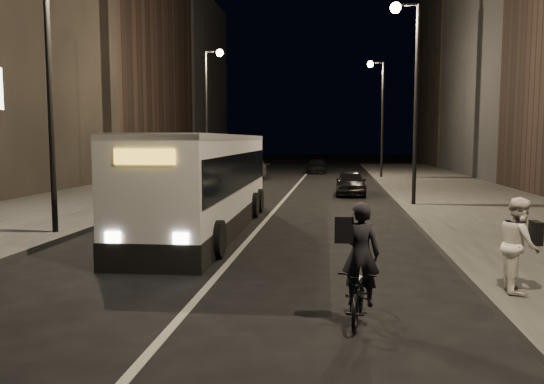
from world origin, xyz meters
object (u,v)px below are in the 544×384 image
(city_bus, at_px, (205,179))
(pedestrian_woman, at_px, (519,245))
(car_far, at_px, (317,166))
(car_mid, at_px, (251,169))
(streetlight_right_mid, at_px, (410,76))
(streetlight_left_near, at_px, (57,47))
(streetlight_right_far, at_px, (379,103))
(streetlight_left_far, at_px, (210,98))
(car_near, at_px, (351,183))
(cyclist_on_bicycle, at_px, (360,282))

(city_bus, xyz_separation_m, pedestrian_woman, (7.20, -6.42, -0.62))
(pedestrian_woman, distance_m, car_far, 35.50)
(pedestrian_woman, xyz_separation_m, car_mid, (-9.14, 27.26, -0.23))
(city_bus, xyz_separation_m, car_far, (2.40, 28.76, -1.03))
(streetlight_right_mid, bearing_deg, streetlight_left_near, -143.12)
(streetlight_right_far, bearing_deg, car_mid, -170.84)
(streetlight_left_far, distance_m, car_near, 11.02)
(pedestrian_woman, relative_size, car_near, 0.45)
(streetlight_left_far, relative_size, pedestrian_woman, 4.89)
(car_near, xyz_separation_m, car_mid, (-6.70, 9.77, 0.13))
(pedestrian_woman, bearing_deg, car_far, 13.73)
(streetlight_right_far, relative_size, city_bus, 0.74)
(streetlight_left_far, bearing_deg, cyclist_on_bicycle, -71.39)
(streetlight_right_mid, xyz_separation_m, car_mid, (-8.87, 14.57, -4.61))
(streetlight_left_near, bearing_deg, pedestrian_woman, -23.22)
(streetlight_left_near, distance_m, pedestrian_woman, 12.67)
(cyclist_on_bicycle, distance_m, car_far, 36.70)
(car_mid, bearing_deg, streetlight_right_far, -171.47)
(streetlight_right_mid, xyz_separation_m, streetlight_left_near, (-10.66, -8.00, 0.00))
(car_near, bearing_deg, streetlight_right_far, 79.65)
(streetlight_right_far, xyz_separation_m, car_mid, (-8.87, -1.43, -4.61))
(car_mid, bearing_deg, city_bus, 94.69)
(pedestrian_woman, bearing_deg, streetlight_right_far, 6.50)
(cyclist_on_bicycle, bearing_deg, car_far, 100.02)
(streetlight_right_far, height_order, city_bus, streetlight_right_far)
(car_near, distance_m, car_mid, 11.84)
(streetlight_left_far, relative_size, car_near, 2.20)
(streetlight_right_mid, distance_m, car_mid, 17.67)
(streetlight_right_mid, height_order, car_far, streetlight_right_mid)
(cyclist_on_bicycle, xyz_separation_m, car_near, (0.36, 18.96, 0.00))
(streetlight_right_far, height_order, car_mid, streetlight_right_far)
(streetlight_right_mid, relative_size, streetlight_left_near, 1.00)
(city_bus, bearing_deg, car_near, 65.50)
(cyclist_on_bicycle, distance_m, car_mid, 29.42)
(streetlight_right_mid, relative_size, car_mid, 1.77)
(streetlight_right_mid, height_order, cyclist_on_bicycle, streetlight_right_mid)
(streetlight_left_far, bearing_deg, streetlight_right_far, 29.36)
(city_bus, bearing_deg, car_mid, 94.07)
(streetlight_right_far, relative_size, car_mid, 1.77)
(car_far, bearing_deg, pedestrian_woman, -80.20)
(streetlight_right_far, relative_size, car_far, 2.04)
(city_bus, relative_size, car_mid, 2.40)
(car_far, bearing_deg, car_near, -80.38)
(car_mid, bearing_deg, car_far, -119.37)
(cyclist_on_bicycle, relative_size, car_mid, 0.41)
(streetlight_right_far, xyz_separation_m, city_bus, (-6.93, -22.27, -3.75))
(streetlight_right_far, xyz_separation_m, car_far, (-4.53, 6.48, -4.78))
(pedestrian_woman, height_order, car_far, pedestrian_woman)
(streetlight_left_far, distance_m, car_far, 14.71)
(streetlight_right_far, relative_size, cyclist_on_bicycle, 4.30)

